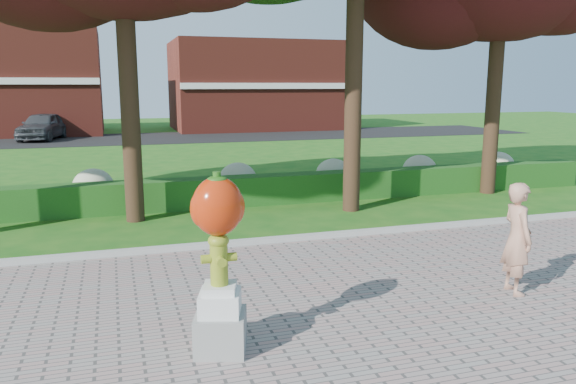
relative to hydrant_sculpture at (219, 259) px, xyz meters
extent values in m
plane|color=#195715|center=(1.30, 1.46, -1.22)|extent=(100.00, 100.00, 0.00)
cube|color=#ADADA5|center=(1.30, 4.46, -1.15)|extent=(40.00, 0.18, 0.15)
cube|color=#154B15|center=(1.30, 8.46, -0.82)|extent=(24.00, 0.70, 0.80)
ellipsoid|color=#ADB388|center=(-1.70, 9.46, -0.67)|extent=(1.10, 1.10, 0.99)
ellipsoid|color=#ADB388|center=(2.30, 9.46, -0.67)|extent=(1.10, 1.10, 0.99)
ellipsoid|color=#ADB388|center=(5.30, 9.46, -0.67)|extent=(1.10, 1.10, 0.99)
ellipsoid|color=#ADB388|center=(8.30, 9.46, -0.67)|extent=(1.10, 1.10, 0.99)
ellipsoid|color=#ADB388|center=(11.30, 9.46, -0.67)|extent=(1.10, 1.10, 0.99)
cube|color=black|center=(1.30, 29.46, -1.21)|extent=(50.00, 8.00, 0.02)
cube|color=maroon|center=(9.30, 35.46, 1.98)|extent=(12.00, 8.00, 6.40)
cylinder|color=black|center=(-0.70, 7.46, 1.86)|extent=(0.44, 0.44, 6.16)
cylinder|color=black|center=(4.80, 6.96, 2.42)|extent=(0.44, 0.44, 7.28)
cylinder|color=black|center=(9.80, 7.96, 1.72)|extent=(0.44, 0.44, 5.88)
cube|color=gray|center=(0.00, 0.00, -0.94)|extent=(0.75, 0.75, 0.49)
cube|color=silver|center=(0.00, 0.00, -0.56)|extent=(0.61, 0.61, 0.27)
cube|color=silver|center=(0.00, 0.00, -0.37)|extent=(0.49, 0.49, 0.10)
cylinder|color=olive|center=(0.00, 0.00, -0.05)|extent=(0.21, 0.21, 0.55)
ellipsoid|color=olive|center=(0.00, 0.00, 0.22)|extent=(0.25, 0.25, 0.18)
cylinder|color=olive|center=(-0.16, 0.00, 0.01)|extent=(0.12, 0.11, 0.11)
cylinder|color=olive|center=(0.16, 0.00, 0.01)|extent=(0.12, 0.11, 0.11)
cylinder|color=olive|center=(0.00, -0.15, 0.01)|extent=(0.12, 0.12, 0.12)
cylinder|color=olive|center=(0.00, 0.00, 0.30)|extent=(0.08, 0.08, 0.05)
ellipsoid|color=red|center=(0.00, 0.00, 0.64)|extent=(0.61, 0.55, 0.71)
ellipsoid|color=red|center=(-0.18, 0.00, 0.62)|extent=(0.30, 0.30, 0.45)
ellipsoid|color=red|center=(0.18, 0.00, 0.62)|extent=(0.30, 0.30, 0.45)
cylinder|color=#265C15|center=(0.00, 0.00, 0.99)|extent=(0.10, 0.10, 0.12)
ellipsoid|color=#265C15|center=(0.00, 0.00, 0.96)|extent=(0.23, 0.23, 0.08)
imported|color=tan|center=(4.78, 0.58, -0.30)|extent=(0.53, 0.71, 1.76)
imported|color=#43474B|center=(-5.11, 30.32, -0.38)|extent=(2.96, 5.14, 1.65)
camera|label=1|loc=(-1.14, -6.39, 2.04)|focal=35.00mm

